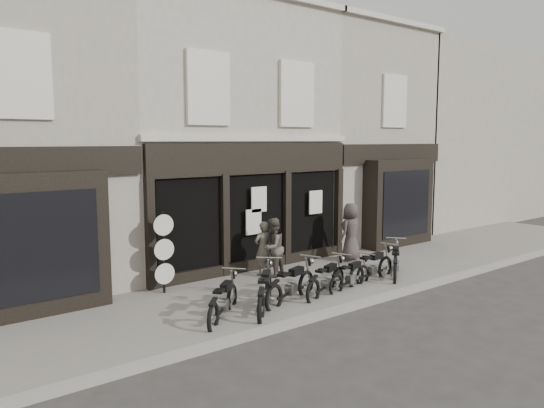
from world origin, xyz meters
TOP-DOWN VIEW (x-y plane):
  - ground_plane at (0.00, 0.00)m, footprint 90.00×90.00m
  - pavement at (0.00, 0.90)m, footprint 30.00×4.20m
  - kerb at (0.00, -1.25)m, footprint 30.00×0.25m
  - central_building at (0.00, 5.95)m, footprint 7.30×6.22m
  - neighbour_right at (6.35, 5.90)m, footprint 5.60×6.73m
  - filler_right at (14.50, 6.00)m, footprint 11.00×6.00m
  - motorcycle_0 at (-3.18, -0.08)m, footprint 1.74×1.55m
  - motorcycle_1 at (-2.10, -0.19)m, footprint 1.80×1.85m
  - motorcycle_2 at (-1.21, -0.09)m, footprint 2.13×0.99m
  - motorcycle_3 at (-0.14, -0.22)m, footprint 1.99×0.98m
  - motorcycle_4 at (0.75, -0.22)m, footprint 1.88×0.64m
  - motorcycle_5 at (1.76, -0.07)m, footprint 2.13×0.64m
  - motorcycle_6 at (2.72, -0.13)m, footprint 1.86×1.56m
  - man_left at (-0.30, 2.22)m, footprint 0.59×0.40m
  - man_centre at (-0.17, 1.94)m, footprint 0.99×0.88m
  - man_right at (3.10, 1.99)m, footprint 1.01×0.77m
  - advert_sign_post at (-3.35, 2.37)m, footprint 0.54×0.35m

SIDE VIEW (x-z plane):
  - ground_plane at x=0.00m, z-range 0.00..0.00m
  - pavement at x=0.00m, z-range 0.00..0.12m
  - kerb at x=0.00m, z-range 0.00..0.13m
  - motorcycle_4 at x=0.75m, z-range -0.09..0.82m
  - motorcycle_3 at x=-0.14m, z-range -0.10..0.89m
  - motorcycle_0 at x=-3.18m, z-range -0.10..0.90m
  - motorcycle_5 at x=1.76m, z-range -0.11..0.92m
  - motorcycle_6 at x=2.72m, z-range -0.11..0.94m
  - motorcycle_2 at x=-1.21m, z-range -0.11..0.95m
  - motorcycle_1 at x=-2.10m, z-range -0.11..1.00m
  - man_left at x=-0.30m, z-range 0.12..1.69m
  - man_centre at x=-0.17m, z-range 0.12..1.81m
  - man_right at x=3.10m, z-range 0.12..1.98m
  - advert_sign_post at x=-3.35m, z-range -0.03..2.19m
  - neighbour_right at x=6.35m, z-range -0.13..8.21m
  - central_building at x=0.00m, z-range -0.09..8.25m
  - filler_right at x=14.50m, z-range 0.00..8.20m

